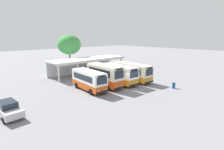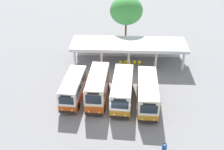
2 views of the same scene
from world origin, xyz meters
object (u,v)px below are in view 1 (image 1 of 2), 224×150
(city_bus_middle_cream, at_px, (118,73))
(parked_car_flank, at_px, (8,109))
(waiting_chair_end_by_column, at_px, (87,73))
(waiting_chair_fifth_seat, at_px, (97,71))
(city_bus_nearest_orange, at_px, (89,80))
(litter_bin_apron, at_px, (174,86))
(waiting_chair_second_from_end, at_px, (90,72))
(waiting_chair_middle_seat, at_px, (92,72))
(city_bus_fourth_amber, at_px, (132,72))
(city_bus_second_in_row, at_px, (105,75))
(waiting_chair_fourth_seat, at_px, (95,72))

(city_bus_middle_cream, bearing_deg, parked_car_flank, -175.08)
(waiting_chair_end_by_column, xyz_separation_m, waiting_chair_fifth_seat, (2.80, 0.06, 0.00))
(city_bus_nearest_orange, height_order, city_bus_middle_cream, city_bus_middle_cream)
(city_bus_middle_cream, xyz_separation_m, waiting_chair_fifth_seat, (2.51, 8.93, -1.24))
(parked_car_flank, xyz_separation_m, litter_bin_apron, (21.61, -6.64, -0.37))
(waiting_chair_second_from_end, bearing_deg, waiting_chair_fifth_seat, 0.32)
(waiting_chair_second_from_end, bearing_deg, waiting_chair_middle_seat, -2.17)
(city_bus_fourth_amber, xyz_separation_m, waiting_chair_end_by_column, (-3.32, 9.39, -1.23))
(city_bus_second_in_row, bearing_deg, city_bus_middle_cream, -1.37)
(waiting_chair_middle_seat, relative_size, litter_bin_apron, 0.96)
(city_bus_second_in_row, distance_m, parked_car_flank, 14.46)
(waiting_chair_middle_seat, bearing_deg, city_bus_fourth_amber, -78.47)
(waiting_chair_second_from_end, xyz_separation_m, litter_bin_apron, (3.85, -17.05, -0.07))
(waiting_chair_middle_seat, bearing_deg, city_bus_second_in_row, -115.10)
(waiting_chair_fourth_seat, bearing_deg, waiting_chair_second_from_end, 179.98)
(waiting_chair_second_from_end, distance_m, waiting_chair_fifth_seat, 2.10)
(city_bus_middle_cream, relative_size, waiting_chair_fourth_seat, 9.13)
(city_bus_fourth_amber, relative_size, waiting_chair_fourth_seat, 9.30)
(waiting_chair_second_from_end, bearing_deg, city_bus_middle_cream, -92.60)
(waiting_chair_end_by_column, height_order, waiting_chair_fourth_seat, same)
(waiting_chair_fifth_seat, bearing_deg, city_bus_fourth_amber, -86.87)
(waiting_chair_fourth_seat, bearing_deg, waiting_chair_fifth_seat, 1.01)
(city_bus_second_in_row, relative_size, waiting_chair_second_from_end, 8.28)
(waiting_chair_end_by_column, distance_m, waiting_chair_second_from_end, 0.70)
(waiting_chair_fifth_seat, relative_size, litter_bin_apron, 0.96)
(city_bus_nearest_orange, height_order, city_bus_fourth_amber, city_bus_fourth_amber)
(city_bus_nearest_orange, xyz_separation_m, waiting_chair_second_from_end, (6.45, 8.73, -1.15))
(city_bus_nearest_orange, distance_m, waiting_chair_end_by_column, 10.48)
(waiting_chair_fifth_seat, distance_m, litter_bin_apron, 17.15)
(waiting_chair_middle_seat, bearing_deg, waiting_chair_fourth_seat, 2.12)
(city_bus_middle_cream, distance_m, waiting_chair_middle_seat, 9.04)
(waiting_chair_middle_seat, bearing_deg, parked_car_flank, -150.65)
(city_bus_middle_cream, bearing_deg, waiting_chair_fifth_seat, 74.31)
(city_bus_nearest_orange, height_order, litter_bin_apron, city_bus_nearest_orange)
(city_bus_nearest_orange, xyz_separation_m, city_bus_second_in_row, (3.02, -0.11, 0.29))
(litter_bin_apron, bearing_deg, waiting_chair_end_by_column, 104.98)
(parked_car_flank, xyz_separation_m, waiting_chair_fifth_seat, (19.86, 10.42, -0.30))
(waiting_chair_middle_seat, height_order, waiting_chair_fourth_seat, same)
(city_bus_middle_cream, bearing_deg, litter_bin_apron, -62.40)
(waiting_chair_fourth_seat, bearing_deg, city_bus_middle_cream, -101.46)
(waiting_chair_end_by_column, relative_size, waiting_chair_fifth_seat, 1.00)
(city_bus_fourth_amber, bearing_deg, parked_car_flank, -177.25)
(parked_car_flank, distance_m, waiting_chair_end_by_column, 19.96)
(city_bus_nearest_orange, xyz_separation_m, city_bus_fourth_amber, (9.07, -0.70, 0.08))
(city_bus_middle_cream, distance_m, waiting_chair_second_from_end, 9.01)
(city_bus_fourth_amber, xyz_separation_m, waiting_chair_second_from_end, (-2.62, 9.43, -1.23))
(city_bus_middle_cream, distance_m, waiting_chair_end_by_column, 8.96)
(city_bus_nearest_orange, bearing_deg, waiting_chair_fourth_seat, 48.02)
(waiting_chair_fifth_seat, bearing_deg, waiting_chair_end_by_column, -178.86)
(waiting_chair_second_from_end, relative_size, litter_bin_apron, 0.96)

